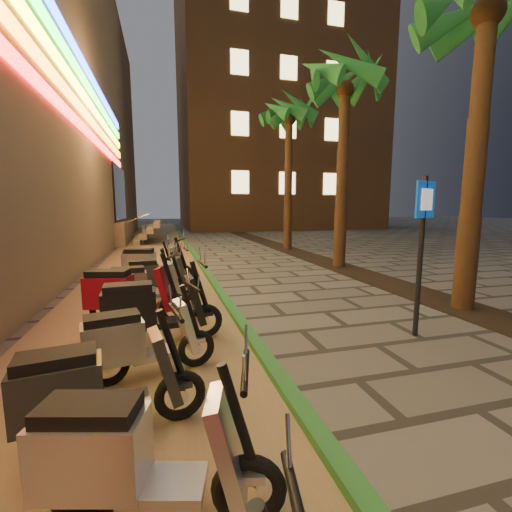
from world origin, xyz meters
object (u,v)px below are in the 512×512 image
object	(u,v)px
pedestrian_sign	(422,235)
scooter_4	(91,389)
scooter_5	(135,342)
scooter_7	(125,294)
scooter_10	(150,265)
scooter_6	(149,310)
scooter_11	(143,263)
scooter_9	(154,276)
scooter_3	(130,457)
scooter_8	(142,285)

from	to	relation	value
pedestrian_sign	scooter_4	world-z (taller)	pedestrian_sign
scooter_4	scooter_5	bearing A→B (deg)	65.44
scooter_7	scooter_10	size ratio (longest dim) A/B	0.99
scooter_6	scooter_10	distance (m)	3.95
scooter_4	scooter_11	bearing A→B (deg)	79.89
pedestrian_sign	scooter_9	distance (m)	5.48
scooter_3	scooter_11	size ratio (longest dim) A/B	1.02
scooter_10	scooter_7	bearing A→B (deg)	-79.91
scooter_11	scooter_9	bearing A→B (deg)	-80.72
pedestrian_sign	scooter_10	bearing A→B (deg)	108.03
scooter_3	scooter_4	bearing A→B (deg)	128.12
scooter_3	scooter_5	bearing A→B (deg)	108.40
scooter_5	scooter_11	world-z (taller)	scooter_5
scooter_7	scooter_8	world-z (taller)	scooter_7
scooter_8	scooter_9	xyz separation A→B (m)	(0.22, 0.99, -0.01)
scooter_7	scooter_8	xyz separation A→B (m)	(0.22, 0.83, -0.05)
scooter_9	pedestrian_sign	bearing A→B (deg)	-46.61
pedestrian_sign	scooter_11	xyz separation A→B (m)	(-4.35, 5.56, -1.13)
scooter_10	scooter_11	size ratio (longest dim) A/B	1.18
scooter_5	scooter_6	size ratio (longest dim) A/B	0.89
scooter_8	scooter_9	size ratio (longest dim) A/B	1.03
pedestrian_sign	scooter_5	size ratio (longest dim) A/B	1.60
pedestrian_sign	scooter_7	world-z (taller)	pedestrian_sign
scooter_4	scooter_11	xyz separation A→B (m)	(0.07, 6.91, -0.02)
pedestrian_sign	scooter_6	world-z (taller)	pedestrian_sign
scooter_6	scooter_8	size ratio (longest dim) A/B	1.08
pedestrian_sign	scooter_5	xyz separation A→B (m)	(-4.14, -0.32, -1.12)
scooter_11	scooter_7	bearing A→B (deg)	-91.93
pedestrian_sign	scooter_4	bearing A→B (deg)	173.57
scooter_6	scooter_9	xyz separation A→B (m)	(0.02, 2.85, -0.05)
scooter_7	scooter_3	bearing A→B (deg)	-69.99
scooter_7	scooter_11	xyz separation A→B (m)	(0.10, 3.81, -0.08)
scooter_3	pedestrian_sign	bearing A→B (deg)	44.43
scooter_3	scooter_5	xyz separation A→B (m)	(-0.11, 1.94, -0.00)
scooter_6	scooter_9	distance (m)	2.85
scooter_9	scooter_11	size ratio (longest dim) A/B	1.04
scooter_7	scooter_9	size ratio (longest dim) A/B	1.13
scooter_7	scooter_9	world-z (taller)	scooter_7
scooter_11	pedestrian_sign	bearing A→B (deg)	-52.40
scooter_9	scooter_10	size ratio (longest dim) A/B	0.88
scooter_4	scooter_5	distance (m)	1.06
scooter_3	scooter_9	distance (m)	5.83
pedestrian_sign	scooter_4	distance (m)	4.75
scooter_9	scooter_10	distance (m)	1.11
scooter_3	scooter_10	size ratio (longest dim) A/B	0.87
scooter_5	scooter_8	distance (m)	2.90
scooter_9	scooter_8	bearing A→B (deg)	-107.27
scooter_4	scooter_6	distance (m)	2.10
scooter_8	scooter_11	xyz separation A→B (m)	(-0.12, 2.98, -0.03)
pedestrian_sign	scooter_8	world-z (taller)	pedestrian_sign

